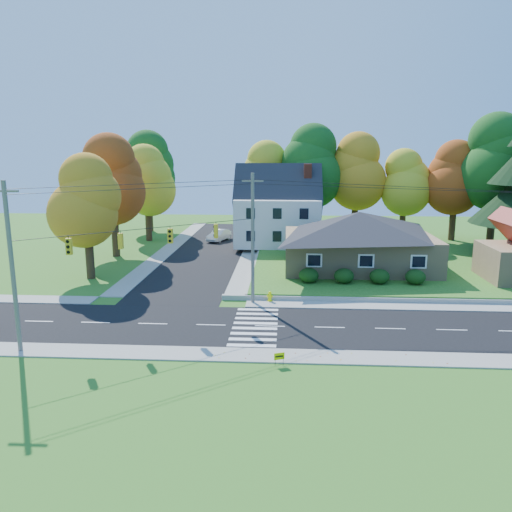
{
  "coord_description": "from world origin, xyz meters",
  "views": [
    {
      "loc": [
        0.99,
        -31.85,
        11.54
      ],
      "look_at": [
        -1.42,
        8.0,
        3.15
      ],
      "focal_mm": 35.0,
      "sensor_mm": 36.0,
      "label": 1
    }
  ],
  "objects": [
    {
      "name": "tree_lot_5",
      "position": [
        26.0,
        30.0,
        10.27
      ],
      "size": [
        8.4,
        8.4,
        15.64
      ],
      "color": "#3F2A19",
      "rests_on": "lawn"
    },
    {
      "name": "tree_lot_3",
      "position": [
        16.0,
        33.0,
        7.65
      ],
      "size": [
        6.16,
        6.16,
        11.47
      ],
      "color": "#3F2A19",
      "rests_on": "lawn"
    },
    {
      "name": "road_main",
      "position": [
        0.0,
        0.0,
        0.01
      ],
      "size": [
        90.0,
        8.0,
        0.02
      ],
      "primitive_type": "cube",
      "color": "black",
      "rests_on": "ground"
    },
    {
      "name": "road_cross",
      "position": [
        -8.0,
        26.0,
        0.01
      ],
      "size": [
        8.0,
        44.0,
        0.02
      ],
      "primitive_type": "cube",
      "color": "black",
      "rests_on": "ground"
    },
    {
      "name": "tree_west_1",
      "position": [
        -18.0,
        22.0,
        8.46
      ],
      "size": [
        7.28,
        7.28,
        13.56
      ],
      "color": "#3F2A19",
      "rests_on": "ground"
    },
    {
      "name": "traffic_infrastructure",
      "position": [
        -0.15,
        1.35,
        5.15
      ],
      "size": [
        38.1,
        10.66,
        10.0
      ],
      "color": "#666059",
      "rests_on": "ground"
    },
    {
      "name": "sidewalk_north",
      "position": [
        0.0,
        5.0,
        0.04
      ],
      "size": [
        90.0,
        2.0,
        0.08
      ],
      "primitive_type": "cube",
      "color": "#9C9A90",
      "rests_on": "ground"
    },
    {
      "name": "tree_west_3",
      "position": [
        -19.0,
        40.0,
        9.11
      ],
      "size": [
        7.84,
        7.84,
        14.6
      ],
      "color": "#3F2A19",
      "rests_on": "ground"
    },
    {
      "name": "tree_west_0",
      "position": [
        -17.0,
        12.0,
        7.15
      ],
      "size": [
        6.16,
        6.16,
        11.47
      ],
      "color": "#3F2A19",
      "rests_on": "ground"
    },
    {
      "name": "tree_lot_1",
      "position": [
        4.0,
        33.0,
        9.61
      ],
      "size": [
        7.84,
        7.84,
        14.6
      ],
      "color": "#3F2A19",
      "rests_on": "lawn"
    },
    {
      "name": "tree_lot_2",
      "position": [
        10.0,
        34.0,
        8.96
      ],
      "size": [
        7.28,
        7.28,
        13.56
      ],
      "color": "#3F2A19",
      "rests_on": "lawn"
    },
    {
      "name": "tree_lot_4",
      "position": [
        22.0,
        32.0,
        8.31
      ],
      "size": [
        6.72,
        6.72,
        12.51
      ],
      "color": "#3F2A19",
      "rests_on": "lawn"
    },
    {
      "name": "ground",
      "position": [
        0.0,
        0.0,
        0.0
      ],
      "size": [
        120.0,
        120.0,
        0.0
      ],
      "primitive_type": "plane",
      "color": "#3D7923"
    },
    {
      "name": "tree_lot_0",
      "position": [
        -2.0,
        34.0,
        8.31
      ],
      "size": [
        6.72,
        6.72,
        12.51
      ],
      "color": "#3F2A19",
      "rests_on": "lawn"
    },
    {
      "name": "yard_sign",
      "position": [
        0.72,
        -6.24,
        0.53
      ],
      "size": [
        0.57,
        0.23,
        0.75
      ],
      "color": "black",
      "rests_on": "ground"
    },
    {
      "name": "tree_west_2",
      "position": [
        -17.0,
        32.0,
        7.81
      ],
      "size": [
        6.72,
        6.72,
        12.51
      ],
      "color": "#3F2A19",
      "rests_on": "ground"
    },
    {
      "name": "fire_hydrant",
      "position": [
        -0.19,
        5.56,
        0.41
      ],
      "size": [
        0.49,
        0.38,
        0.86
      ],
      "color": "#FBFF02",
      "rests_on": "ground"
    },
    {
      "name": "colonial_house",
      "position": [
        0.04,
        28.0,
        4.58
      ],
      "size": [
        10.4,
        8.4,
        9.6
      ],
      "color": "silver",
      "rests_on": "lawn"
    },
    {
      "name": "ranch_house",
      "position": [
        8.0,
        16.0,
        3.27
      ],
      "size": [
        14.6,
        10.6,
        5.4
      ],
      "color": "tan",
      "rests_on": "lawn"
    },
    {
      "name": "white_car",
      "position": [
        -7.75,
        32.28,
        0.76
      ],
      "size": [
        2.97,
        4.75,
        1.48
      ],
      "primitive_type": "imported",
      "rotation": [
        0.0,
        0.0,
        -0.34
      ],
      "color": "silver",
      "rests_on": "road_cross"
    },
    {
      "name": "sidewalk_south",
      "position": [
        0.0,
        -5.0,
        0.04
      ],
      "size": [
        90.0,
        2.0,
        0.08
      ],
      "primitive_type": "cube",
      "color": "#9C9A90",
      "rests_on": "ground"
    },
    {
      "name": "hedge_row",
      "position": [
        7.5,
        9.8,
        1.14
      ],
      "size": [
        10.7,
        1.7,
        1.27
      ],
      "color": "#163A10",
      "rests_on": "lawn"
    },
    {
      "name": "lawn",
      "position": [
        13.0,
        21.0,
        0.25
      ],
      "size": [
        30.0,
        30.0,
        0.5
      ],
      "primitive_type": "cube",
      "color": "#3D7923",
      "rests_on": "ground"
    }
  ]
}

